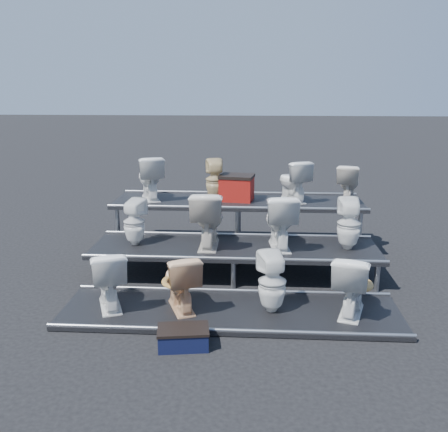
# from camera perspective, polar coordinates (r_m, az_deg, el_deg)

# --- Properties ---
(ground) EXTENTS (80.00, 80.00, 0.00)m
(ground) POSITION_cam_1_polar(r_m,az_deg,el_deg) (7.54, 1.23, -6.81)
(ground) COLOR black
(ground) RESTS_ON ground
(tier_front) EXTENTS (4.20, 1.20, 0.06)m
(tier_front) POSITION_cam_1_polar(r_m,az_deg,el_deg) (6.34, 0.72, -10.88)
(tier_front) COLOR black
(tier_front) RESTS_ON ground
(tier_mid) EXTENTS (4.20, 1.20, 0.46)m
(tier_mid) POSITION_cam_1_polar(r_m,az_deg,el_deg) (7.46, 1.24, -5.17)
(tier_mid) COLOR black
(tier_mid) RESTS_ON ground
(tier_back) EXTENTS (4.20, 1.20, 0.86)m
(tier_back) POSITION_cam_1_polar(r_m,az_deg,el_deg) (8.63, 1.61, -0.98)
(tier_back) COLOR black
(tier_back) RESTS_ON ground
(toilet_0) EXTENTS (0.67, 0.85, 0.76)m
(toilet_0) POSITION_cam_1_polar(r_m,az_deg,el_deg) (6.43, -13.10, -6.94)
(toilet_0) COLOR white
(toilet_0) RESTS_ON tier_front
(toilet_1) EXTENTS (0.64, 0.81, 0.73)m
(toilet_1) POSITION_cam_1_polar(r_m,az_deg,el_deg) (6.24, -5.00, -7.43)
(toilet_1) COLOR tan
(toilet_1) RESTS_ON tier_front
(toilet_2) EXTENTS (0.43, 0.44, 0.76)m
(toilet_2) POSITION_cam_1_polar(r_m,az_deg,el_deg) (6.17, 5.52, -7.53)
(toilet_2) COLOR white
(toilet_2) RESTS_ON tier_front
(toilet_3) EXTENTS (0.64, 0.85, 0.77)m
(toilet_3) POSITION_cam_1_polar(r_m,az_deg,el_deg) (6.28, 14.44, -7.51)
(toilet_3) COLOR white
(toilet_3) RESTS_ON tier_front
(toilet_4) EXTENTS (0.40, 0.40, 0.69)m
(toilet_4) POSITION_cam_1_polar(r_m,az_deg,el_deg) (7.49, -10.22, -0.69)
(toilet_4) COLOR white
(toilet_4) RESTS_ON tier_mid
(toilet_5) EXTENTS (0.47, 0.82, 0.84)m
(toilet_5) POSITION_cam_1_polar(r_m,az_deg,el_deg) (7.29, -1.85, -0.30)
(toilet_5) COLOR beige
(toilet_5) RESTS_ON tier_mid
(toilet_6) EXTENTS (0.53, 0.83, 0.81)m
(toilet_6) POSITION_cam_1_polar(r_m,az_deg,el_deg) (7.27, 6.39, -0.55)
(toilet_6) COLOR white
(toilet_6) RESTS_ON tier_mid
(toilet_7) EXTENTS (0.34, 0.35, 0.75)m
(toilet_7) POSITION_cam_1_polar(r_m,az_deg,el_deg) (7.40, 14.09, -0.88)
(toilet_7) COLOR white
(toilet_7) RESTS_ON tier_mid
(toilet_8) EXTENTS (0.65, 0.84, 0.75)m
(toilet_8) POSITION_cam_1_polar(r_m,az_deg,el_deg) (8.64, -8.49, 4.35)
(toilet_8) COLOR white
(toilet_8) RESTS_ON tier_back
(toilet_9) EXTENTS (0.37, 0.37, 0.70)m
(toilet_9) POSITION_cam_1_polar(r_m,az_deg,el_deg) (8.48, -1.03, 4.16)
(toilet_9) COLOR tan
(toilet_9) RESTS_ON tier_back
(toilet_10) EXTENTS (0.64, 0.79, 0.70)m
(toilet_10) POSITION_cam_1_polar(r_m,az_deg,el_deg) (8.48, 7.90, 4.01)
(toilet_10) COLOR white
(toilet_10) RESTS_ON tier_back
(toilet_11) EXTENTS (0.51, 0.70, 0.64)m
(toilet_11) POSITION_cam_1_polar(r_m,az_deg,el_deg) (8.60, 14.02, 3.66)
(toilet_11) COLOR beige
(toilet_11) RESTS_ON tier_back
(red_crate) EXTENTS (0.60, 0.51, 0.39)m
(red_crate) POSITION_cam_1_polar(r_m,az_deg,el_deg) (8.50, 1.46, 3.10)
(red_crate) COLOR maroon
(red_crate) RESTS_ON tier_back
(step_stool) EXTENTS (0.58, 0.40, 0.19)m
(step_stool) POSITION_cam_1_polar(r_m,az_deg,el_deg) (5.61, -4.67, -13.81)
(step_stool) COLOR black
(step_stool) RESTS_ON ground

